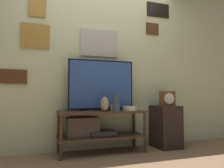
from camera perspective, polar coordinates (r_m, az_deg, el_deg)
ground_plane at (r=2.92m, az=-1.24°, el=-18.67°), size 12.00×12.00×0.00m
wall_back at (r=3.35m, az=-3.92°, el=6.76°), size 6.40×0.08×2.70m
media_console at (r=3.06m, az=-4.55°, el=-11.06°), size 1.21×0.42×0.58m
television at (r=3.15m, az=-2.76°, el=-0.15°), size 0.96×0.05×0.72m
vase_wide_bowl at (r=3.10m, az=4.61°, el=-6.38°), size 0.20×0.20×0.06m
vase_urn_stoneware at (r=2.93m, az=-1.97°, el=-5.26°), size 0.11×0.15×0.20m
vase_tall_ceramic at (r=2.96m, az=1.12°, el=-4.83°), size 0.10×0.10×0.24m
candle_jar at (r=3.08m, az=0.50°, el=-6.13°), size 0.10×0.10×0.09m
side_table at (r=3.51m, az=13.81°, el=-10.70°), size 0.35×0.43×0.63m
mantel_clock at (r=3.49m, az=14.28°, el=-3.69°), size 0.23×0.11×0.23m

